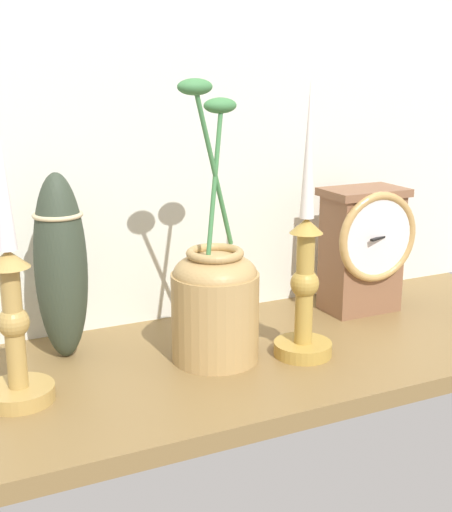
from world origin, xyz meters
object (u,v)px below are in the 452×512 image
Objects in this scene: tall_ceramic_vase at (61,266)px; mantel_clock at (364,247)px; brass_vase_jar at (214,297)px; candlestick_tall_left at (12,310)px; candlestick_tall_center at (305,277)px.

mantel_clock is at bearing -2.62° from tall_ceramic_vase.
mantel_clock is 0.54× the size of brass_vase_jar.
candlestick_tall_left is 0.94× the size of candlestick_tall_center.
candlestick_tall_left is (-54.72, -8.57, 0.80)cm from mantel_clock.
mantel_clock is 0.58× the size of candlestick_tall_left.
brass_vase_jar is 1.46× the size of tall_ceramic_vase.
brass_vase_jar is at bearing -27.09° from tall_ceramic_vase.
mantel_clock is 46.82cm from tall_ceramic_vase.
brass_vase_jar reaches higher than tall_ceramic_vase.
mantel_clock is 0.54× the size of candlestick_tall_center.
candlestick_tall_center and brass_vase_jar have the same top height.
candlestick_tall_center is at bearing -147.58° from mantel_clock.
candlestick_tall_left is at bearing -171.10° from mantel_clock.
candlestick_tall_center reaches higher than mantel_clock.
candlestick_tall_center reaches higher than tall_ceramic_vase.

